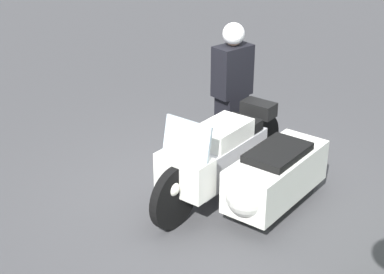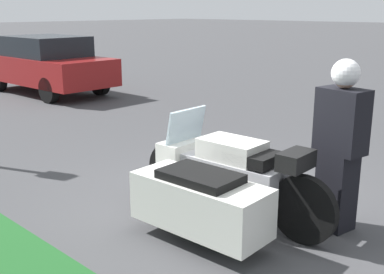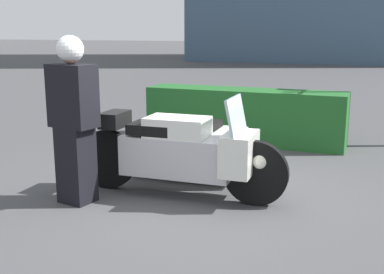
% 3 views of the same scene
% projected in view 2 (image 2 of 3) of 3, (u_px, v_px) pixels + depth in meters
% --- Properties ---
extents(ground_plane, '(160.00, 160.00, 0.00)m').
position_uv_depth(ground_plane, '(227.00, 216.00, 5.51)').
color(ground_plane, '#424244').
extents(police_motorcycle, '(2.52, 1.28, 1.18)m').
position_uv_depth(police_motorcycle, '(209.00, 185.00, 5.12)').
color(police_motorcycle, black).
rests_on(police_motorcycle, ground).
extents(officer_rider, '(0.54, 0.38, 1.82)m').
position_uv_depth(officer_rider, '(340.00, 142.00, 4.99)').
color(officer_rider, black).
rests_on(officer_rider, ground).
extents(parked_car_background, '(4.36, 1.92, 1.58)m').
position_uv_depth(parked_car_background, '(47.00, 64.00, 13.36)').
color(parked_car_background, maroon).
rests_on(parked_car_background, ground).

